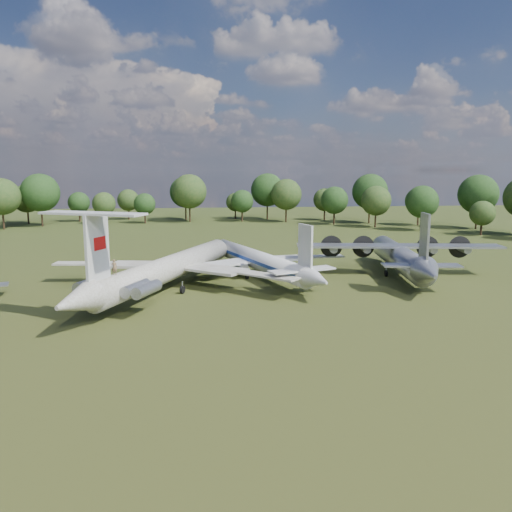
{
  "coord_description": "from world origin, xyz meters",
  "views": [
    {
      "loc": [
        5.66,
        -64.94,
        15.84
      ],
      "look_at": [
        12.64,
        -2.43,
        5.0
      ],
      "focal_mm": 35.0,
      "sensor_mm": 36.0,
      "label": 1
    }
  ],
  "objects_px": {
    "il62_airliner": "(170,273)",
    "person_on_il62": "(114,267)",
    "tu104_jet": "(258,264)",
    "an12_transport": "(400,261)"
  },
  "relations": [
    {
      "from": "il62_airliner",
      "to": "an12_transport",
      "type": "bearing_deg",
      "value": 32.8
    },
    {
      "from": "il62_airliner",
      "to": "an12_transport",
      "type": "distance_m",
      "value": 34.55
    },
    {
      "from": "il62_airliner",
      "to": "person_on_il62",
      "type": "bearing_deg",
      "value": -90.0
    },
    {
      "from": "tu104_jet",
      "to": "person_on_il62",
      "type": "bearing_deg",
      "value": -153.78
    },
    {
      "from": "person_on_il62",
      "to": "tu104_jet",
      "type": "bearing_deg",
      "value": -124.21
    },
    {
      "from": "person_on_il62",
      "to": "il62_airliner",
      "type": "bearing_deg",
      "value": -104.16
    },
    {
      "from": "an12_transport",
      "to": "person_on_il62",
      "type": "bearing_deg",
      "value": -148.95
    },
    {
      "from": "tu104_jet",
      "to": "an12_transport",
      "type": "height_order",
      "value": "an12_transport"
    },
    {
      "from": "an12_transport",
      "to": "il62_airliner",
      "type": "bearing_deg",
      "value": -163.46
    },
    {
      "from": "il62_airliner",
      "to": "person_on_il62",
      "type": "relative_size",
      "value": 27.31
    }
  ]
}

